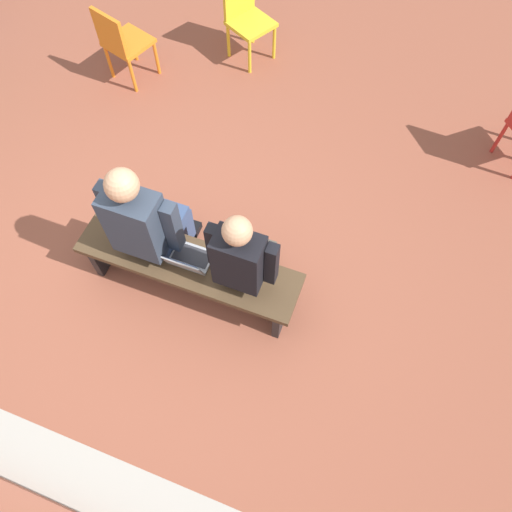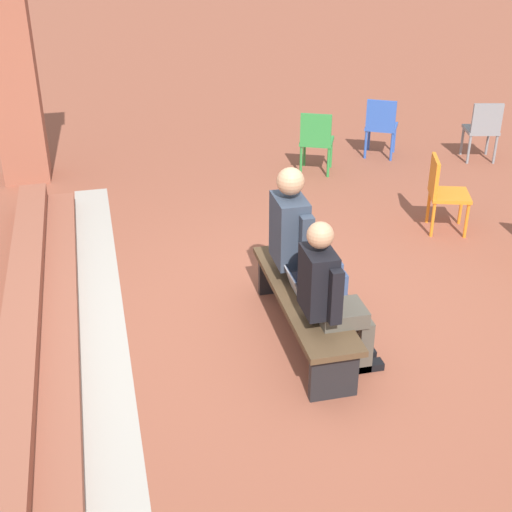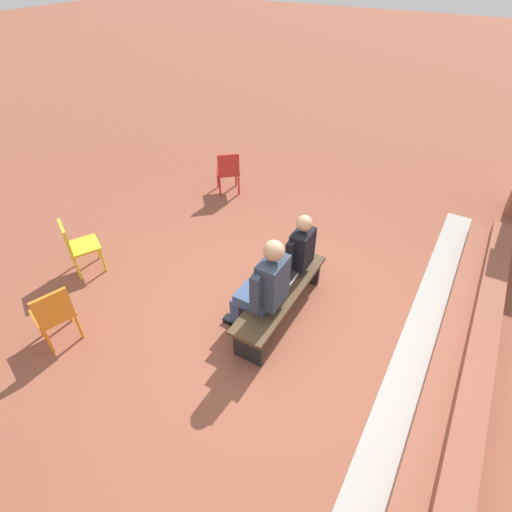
# 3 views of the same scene
# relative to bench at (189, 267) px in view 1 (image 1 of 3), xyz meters

# --- Properties ---
(ground_plane) EXTENTS (60.00, 60.00, 0.00)m
(ground_plane) POSITION_rel_bench_xyz_m (0.20, 0.09, -0.35)
(ground_plane) COLOR brown
(concrete_strip) EXTENTS (7.53, 0.40, 0.01)m
(concrete_strip) POSITION_rel_bench_xyz_m (-0.00, 1.66, -0.35)
(concrete_strip) COLOR #A8A399
(concrete_strip) RESTS_ON ground
(bench) EXTENTS (1.80, 0.44, 0.45)m
(bench) POSITION_rel_bench_xyz_m (0.00, 0.00, 0.00)
(bench) COLOR #4C3823
(bench) RESTS_ON ground
(person_student) EXTENTS (0.52, 0.66, 1.31)m
(person_student) POSITION_rel_bench_xyz_m (-0.46, -0.07, 0.35)
(person_student) COLOR #4C473D
(person_student) RESTS_ON ground
(person_adult) EXTENTS (0.59, 0.75, 1.43)m
(person_adult) POSITION_rel_bench_xyz_m (0.33, -0.07, 0.40)
(person_adult) COLOR #384C75
(person_adult) RESTS_ON ground
(laptop) EXTENTS (0.32, 0.29, 0.21)m
(laptop) POSITION_rel_bench_xyz_m (-0.02, 0.01, 0.15)
(laptop) COLOR #9EA0A5
(laptop) RESTS_ON bench
(plastic_chair_foreground) EXTENTS (0.53, 0.53, 0.84)m
(plastic_chair_foreground) POSITION_rel_bench_xyz_m (1.70, -2.09, 0.13)
(plastic_chair_foreground) COLOR orange
(plastic_chair_foreground) RESTS_ON ground
(plastic_chair_far_right) EXTENTS (0.57, 0.57, 0.84)m
(plastic_chair_far_right) POSITION_rel_bench_xyz_m (0.65, -2.94, 0.13)
(plastic_chair_far_right) COLOR gold
(plastic_chair_far_right) RESTS_ON ground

